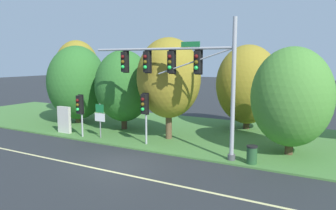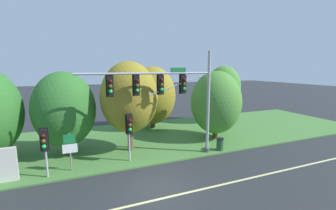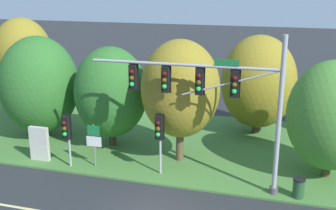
{
  "view_description": "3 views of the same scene",
  "coord_description": "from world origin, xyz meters",
  "views": [
    {
      "loc": [
        10.17,
        -13.02,
        5.34
      ],
      "look_at": [
        1.13,
        3.11,
        2.75
      ],
      "focal_mm": 35.0,
      "sensor_mm": 36.0,
      "label": 1
    },
    {
      "loc": [
        -3.72,
        -10.56,
        6.25
      ],
      "look_at": [
        2.32,
        4.28,
        3.6
      ],
      "focal_mm": 24.0,
      "sensor_mm": 36.0,
      "label": 2
    },
    {
      "loc": [
        5.17,
        -15.18,
        9.57
      ],
      "look_at": [
        -0.33,
        3.71,
        3.77
      ],
      "focal_mm": 45.0,
      "sensor_mm": 36.0,
      "label": 3
    }
  ],
  "objects": [
    {
      "name": "tree_mid_verge",
      "position": [
        -0.21,
        5.59,
        4.12
      ],
      "size": [
        4.18,
        4.18,
        6.64
      ],
      "color": "brown",
      "rests_on": "grass_verge"
    },
    {
      "name": "tree_nearest_road",
      "position": [
        -13.05,
        10.42,
        4.54
      ],
      "size": [
        4.15,
        4.15,
        7.06
      ],
      "color": "#423021",
      "rests_on": "grass_verge"
    },
    {
      "name": "grass_verge",
      "position": [
        0.0,
        8.25,
        0.05
      ],
      "size": [
        48.0,
        11.5,
        0.1
      ],
      "primitive_type": "cube",
      "color": "#477A38",
      "rests_on": "ground"
    },
    {
      "name": "tree_behind_signpost",
      "position": [
        -4.63,
        6.6,
        3.36
      ],
      "size": [
        4.26,
        4.26,
        5.93
      ],
      "color": "#423021",
      "rests_on": "grass_verge"
    },
    {
      "name": "trash_bin",
      "position": [
        6.04,
        3.01,
        0.57
      ],
      "size": [
        0.56,
        0.56,
        0.93
      ],
      "color": "#234C28",
      "rests_on": "grass_verge"
    },
    {
      "name": "traffic_signal_mast",
      "position": [
        1.96,
        3.09,
        4.73
      ],
      "size": [
        9.05,
        0.49,
        7.34
      ],
      "color": "#9EA0A5",
      "rests_on": "grass_verge"
    },
    {
      "name": "pedestrian_signal_near_kerb",
      "position": [
        -5.58,
        2.98,
        2.18
      ],
      "size": [
        0.46,
        0.55,
        2.91
      ],
      "color": "#9EA0A5",
      "rests_on": "grass_verge"
    },
    {
      "name": "tree_left_of_mast",
      "position": [
        -9.5,
        6.77,
        3.42
      ],
      "size": [
        4.82,
        4.82,
        6.35
      ],
      "color": "brown",
      "rests_on": "grass_verge"
    },
    {
      "name": "pedestrian_signal_further_along",
      "position": [
        -0.72,
        3.48,
        2.44
      ],
      "size": [
        0.46,
        0.55,
        3.21
      ],
      "color": "#9EA0A5",
      "rests_on": "grass_verge"
    },
    {
      "name": "info_kiosk",
      "position": [
        -7.57,
        3.43,
        1.04
      ],
      "size": [
        1.1,
        0.24,
        1.9
      ],
      "color": "beige",
      "rests_on": "grass_verge"
    },
    {
      "name": "route_sign_post",
      "position": [
        -4.33,
        3.53,
        1.57
      ],
      "size": [
        0.84,
        0.08,
        2.32
      ],
      "color": "slate",
      "rests_on": "grass_verge"
    },
    {
      "name": "tree_tall_centre",
      "position": [
        3.43,
        11.22,
        3.46
      ],
      "size": [
        4.72,
        4.72,
        6.33
      ],
      "color": "#423021",
      "rests_on": "grass_verge"
    },
    {
      "name": "tree_right_far",
      "position": [
        7.39,
        5.7,
        3.29
      ],
      "size": [
        4.37,
        4.37,
        5.93
      ],
      "color": "#4C3823",
      "rests_on": "grass_verge"
    }
  ]
}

